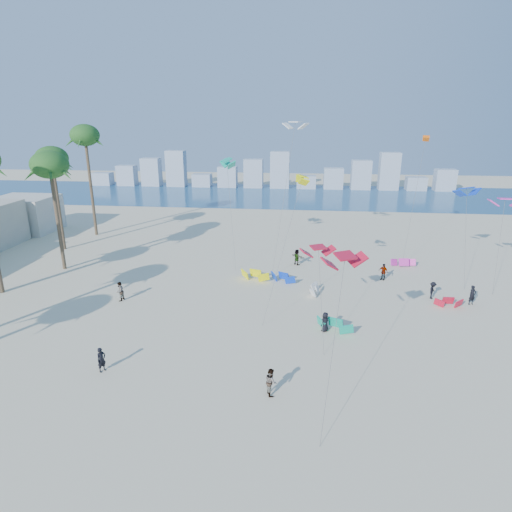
# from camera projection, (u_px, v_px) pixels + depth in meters

# --- Properties ---
(ground) EXTENTS (220.00, 220.00, 0.00)m
(ground) POSITION_uv_depth(u_px,v_px,m) (170.00, 423.00, 23.30)
(ground) COLOR beige
(ground) RESTS_ON ground
(ocean) EXTENTS (220.00, 220.00, 0.00)m
(ocean) POSITION_uv_depth(u_px,v_px,m) (270.00, 195.00, 91.35)
(ocean) COLOR navy
(ocean) RESTS_ON ground
(kitesurfer_near) EXTENTS (0.66, 0.74, 1.69)m
(kitesurfer_near) POSITION_uv_depth(u_px,v_px,m) (101.00, 360.00, 27.77)
(kitesurfer_near) COLOR black
(kitesurfer_near) RESTS_ON ground
(kitesurfer_mid) EXTENTS (0.89, 1.00, 1.72)m
(kitesurfer_mid) POSITION_uv_depth(u_px,v_px,m) (271.00, 382.00, 25.45)
(kitesurfer_mid) COLOR gray
(kitesurfer_mid) RESTS_ON ground
(kitesurfers_far) EXTENTS (32.18, 16.75, 1.79)m
(kitesurfers_far) POSITION_uv_depth(u_px,v_px,m) (318.00, 280.00, 41.30)
(kitesurfers_far) COLOR black
(kitesurfers_far) RESTS_ON ground
(grounded_kites) EXTENTS (20.68, 17.46, 1.00)m
(grounded_kites) POSITION_uv_depth(u_px,v_px,m) (330.00, 286.00, 41.01)
(grounded_kites) COLOR white
(grounded_kites) RESTS_ON ground
(flying_kites) EXTENTS (30.35, 35.71, 15.91)m
(flying_kites) POSITION_uv_depth(u_px,v_px,m) (364.00, 182.00, 38.89)
(flying_kites) COLOR red
(flying_kites) RESTS_ON ground
(distant_skyline) EXTENTS (85.00, 3.00, 8.40)m
(distant_skyline) POSITION_uv_depth(u_px,v_px,m) (269.00, 174.00, 99.97)
(distant_skyline) COLOR #9EADBF
(distant_skyline) RESTS_ON ground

